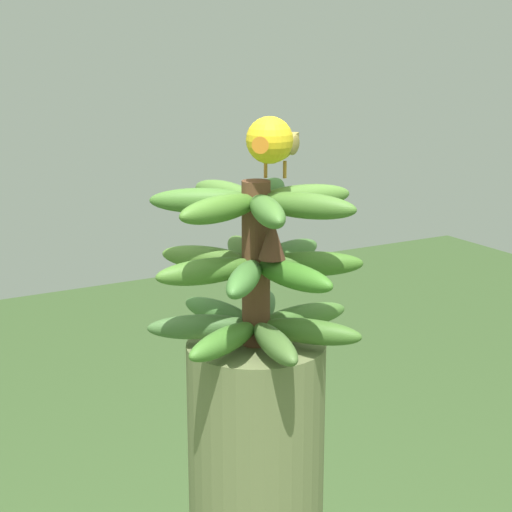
# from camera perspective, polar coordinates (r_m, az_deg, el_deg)

# --- Properties ---
(banana_bunch) EXTENTS (0.30, 0.30, 0.23)m
(banana_bunch) POSITION_cam_1_polar(r_m,az_deg,el_deg) (1.16, 0.02, -0.48)
(banana_bunch) COLOR brown
(banana_bunch) RESTS_ON banana_tree
(perched_bird) EXTENTS (0.17, 0.16, 0.09)m
(perched_bird) POSITION_cam_1_polar(r_m,az_deg,el_deg) (1.13, 1.15, 7.60)
(perched_bird) COLOR #C68933
(perched_bird) RESTS_ON banana_bunch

